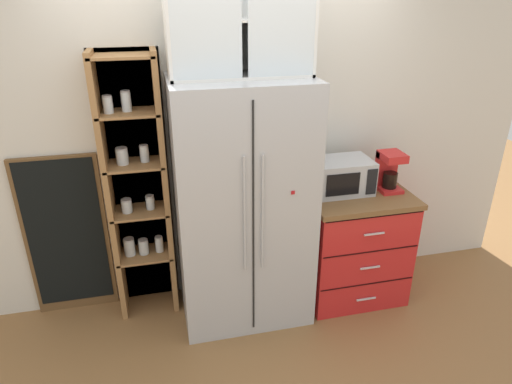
# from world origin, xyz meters

# --- Properties ---
(ground_plane) EXTENTS (10.69, 10.69, 0.00)m
(ground_plane) POSITION_xyz_m (0.00, 0.00, 0.00)
(ground_plane) COLOR olive
(wall_back_cream) EXTENTS (4.99, 0.10, 2.55)m
(wall_back_cream) POSITION_xyz_m (0.00, 0.40, 1.27)
(wall_back_cream) COLOR silver
(wall_back_cream) RESTS_ON ground
(refrigerator) EXTENTS (0.96, 0.70, 1.83)m
(refrigerator) POSITION_xyz_m (0.00, 0.01, 0.92)
(refrigerator) COLOR #B7BABF
(refrigerator) RESTS_ON ground
(pantry_shelf_column) EXTENTS (0.48, 0.32, 2.00)m
(pantry_shelf_column) POSITION_xyz_m (-0.74, 0.27, 1.03)
(pantry_shelf_column) COLOR brown
(pantry_shelf_column) RESTS_ON ground
(counter_cabinet) EXTENTS (0.81, 0.68, 0.91)m
(counter_cabinet) POSITION_xyz_m (0.91, 0.03, 0.46)
(counter_cabinet) COLOR red
(counter_cabinet) RESTS_ON ground
(microwave) EXTENTS (0.44, 0.33, 0.26)m
(microwave) POSITION_xyz_m (0.79, 0.08, 1.04)
(microwave) COLOR #B7BABF
(microwave) RESTS_ON counter_cabinet
(coffee_maker) EXTENTS (0.17, 0.20, 0.31)m
(coffee_maker) POSITION_xyz_m (1.16, 0.03, 1.07)
(coffee_maker) COLOR red
(coffee_maker) RESTS_ON counter_cabinet
(mug_charcoal) EXTENTS (0.11, 0.07, 0.09)m
(mug_charcoal) POSITION_xyz_m (0.91, 0.09, 0.96)
(mug_charcoal) COLOR #2D2D33
(mug_charcoal) RESTS_ON counter_cabinet
(bottle_cobalt) EXTENTS (0.06, 0.06, 0.25)m
(bottle_cobalt) POSITION_xyz_m (0.91, 0.09, 1.02)
(bottle_cobalt) COLOR navy
(bottle_cobalt) RESTS_ON counter_cabinet
(upper_cabinet) EXTENTS (0.92, 0.32, 0.69)m
(upper_cabinet) POSITION_xyz_m (-0.00, 0.06, 2.18)
(upper_cabinet) COLOR silver
(upper_cabinet) RESTS_ON refrigerator
(chalkboard_menu) EXTENTS (0.60, 0.04, 1.29)m
(chalkboard_menu) POSITION_xyz_m (-1.29, 0.33, 0.65)
(chalkboard_menu) COLOR brown
(chalkboard_menu) RESTS_ON ground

